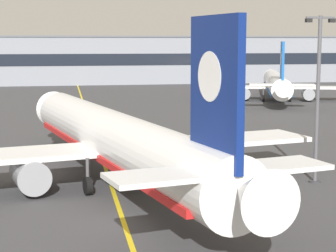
{
  "coord_description": "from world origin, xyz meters",
  "views": [
    {
      "loc": [
        -4.36,
        -33.37,
        10.41
      ],
      "look_at": [
        3.39,
        6.87,
        4.63
      ],
      "focal_mm": 64.07,
      "sensor_mm": 36.0,
      "label": 1
    }
  ],
  "objects_px": {
    "airliner_background": "(276,84)",
    "safety_cone_by_nose_gear": "(113,146)",
    "apron_lamp_post": "(318,96)",
    "airliner_foreground": "(115,140)"
  },
  "relations": [
    {
      "from": "airliner_background",
      "to": "airliner_foreground",
      "type": "bearing_deg",
      "value": -120.86
    },
    {
      "from": "airliner_foreground",
      "to": "safety_cone_by_nose_gear",
      "type": "distance_m",
      "value": 15.62
    },
    {
      "from": "airliner_background",
      "to": "safety_cone_by_nose_gear",
      "type": "xyz_separation_m",
      "value": [
        -33.26,
        -42.7,
        -2.77
      ]
    },
    {
      "from": "airliner_background",
      "to": "apron_lamp_post",
      "type": "xyz_separation_m",
      "value": [
        -19.88,
        -59.68,
        3.42
      ]
    },
    {
      "from": "airliner_foreground",
      "to": "airliner_background",
      "type": "height_order",
      "value": "airliner_foreground"
    },
    {
      "from": "airliner_foreground",
      "to": "apron_lamp_post",
      "type": "bearing_deg",
      "value": -6.71
    },
    {
      "from": "airliner_foreground",
      "to": "safety_cone_by_nose_gear",
      "type": "relative_size",
      "value": 74.85
    },
    {
      "from": "airliner_background",
      "to": "safety_cone_by_nose_gear",
      "type": "distance_m",
      "value": 54.2
    },
    {
      "from": "airliner_foreground",
      "to": "airliner_background",
      "type": "bearing_deg",
      "value": 59.14
    },
    {
      "from": "airliner_foreground",
      "to": "apron_lamp_post",
      "type": "height_order",
      "value": "apron_lamp_post"
    }
  ]
}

